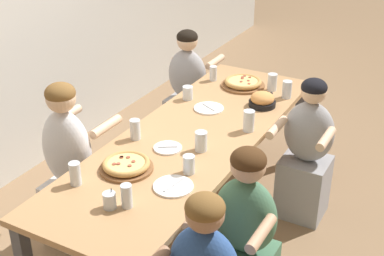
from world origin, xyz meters
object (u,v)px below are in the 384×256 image
Objects in this scene: empty_plate_a at (173,186)px; cocktail_glass_blue at (110,201)px; drinking_glass_e at (213,74)px; drinking_glass_c at (201,142)px; diner_far_midleft at (70,173)px; empty_plate_c at (209,108)px; diner_near_midright at (306,157)px; drinking_glass_h at (188,93)px; drinking_glass_b at (287,90)px; drinking_glass_d at (135,131)px; diner_near_midleft at (244,243)px; drinking_glass_i at (272,83)px; pizza_board_second at (126,165)px; drinking_glass_f at (249,121)px; drinking_glass_j at (127,197)px; empty_plate_b at (168,148)px; diner_far_right at (188,95)px; drinking_glass_a at (189,165)px; pizza_board_main at (243,83)px; drinking_glass_g at (75,174)px.

cocktail_glass_blue is at bearing 149.36° from empty_plate_a.
drinking_glass_c is at bearing -157.02° from drinking_glass_e.
diner_far_midleft is (0.09, 0.86, -0.22)m from empty_plate_a.
diner_near_midright is at bearing -79.61° from empty_plate_c.
empty_plate_c is 0.20× the size of diner_near_midright.
cocktail_glass_blue is 1.64m from diner_near_midright.
drinking_glass_h reaches higher than empty_plate_a.
drinking_glass_c is (-1.04, 0.20, -0.00)m from drinking_glass_b.
diner_near_midleft is (-0.34, -0.94, -0.32)m from drinking_glass_d.
cocktail_glass_blue reaches higher than drinking_glass_h.
drinking_glass_b and drinking_glass_i have the same top height.
empty_plate_c is 0.20× the size of diner_near_midleft.
diner_near_midright is (1.12, -0.77, -0.30)m from pizza_board_second.
drinking_glass_f is 0.67m from drinking_glass_h.
drinking_glass_j is (-0.66, -0.39, -0.00)m from drinking_glass_d.
diner_far_right is (1.33, 0.60, -0.27)m from empty_plate_b.
drinking_glass_d is 1.05m from diner_near_midleft.
drinking_glass_b is 1.11× the size of drinking_glass_e.
drinking_glass_a is 1.06m from drinking_glass_h.
drinking_glass_h is (1.43, 0.32, 0.01)m from cocktail_glass_blue.
diner_near_midright is at bearing -22.89° from diner_far_right.
diner_near_midleft reaches higher than pizza_board_main.
drinking_glass_g is (-1.73, 0.64, 0.01)m from drinking_glass_b.
drinking_glass_h is 0.09× the size of diner_far_right.
drinking_glass_i is at bearing -22.34° from drinking_glass_d.
drinking_glass_c is at bearing -9.83° from cocktail_glass_blue.
diner_near_midleft reaches higher than empty_plate_b.
empty_plate_a is 1.65× the size of drinking_glass_g.
pizza_board_second is at bearing -30.66° from drinking_glass_g.
drinking_glass_i and drinking_glass_j have the same top height.
cocktail_glass_blue is at bearing 125.26° from drinking_glass_j.
drinking_glass_e is at bearing 76.99° from diner_far_midleft.
drinking_glass_f is 1.41× the size of drinking_glass_h.
diner_near_midleft reaches higher than drinking_glass_a.
empty_plate_a is at bearing -64.54° from drinking_glass_g.
pizza_board_second is 2.62× the size of drinking_glass_e.
diner_far_right is at bearing 29.34° from drinking_glass_h.
empty_plate_c is 1.50× the size of drinking_glass_f.
drinking_glass_c is at bearing -144.80° from drinking_glass_h.
cocktail_glass_blue is 0.84× the size of drinking_glass_j.
empty_plate_a is 0.31m from drinking_glass_j.
drinking_glass_j is (-0.31, -0.22, 0.03)m from pizza_board_second.
drinking_glass_b reaches higher than empty_plate_a.
pizza_board_second is at bearing -72.90° from diner_far_right.
drinking_glass_j is (-1.38, -0.40, 0.01)m from drinking_glass_h.
pizza_board_main is 0.27m from drinking_glass_e.
diner_far_midleft is at bearing 157.34° from pizza_board_main.
empty_plate_a is 2.01× the size of cocktail_glass_blue.
empty_plate_c is at bearing 153.33° from drinking_glass_i.
diner_far_midleft is (0.37, 0.73, -0.28)m from drinking_glass_j.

